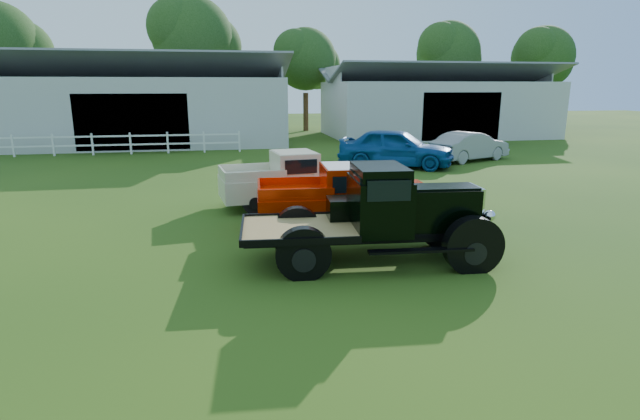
{
  "coord_description": "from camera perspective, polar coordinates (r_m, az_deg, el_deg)",
  "views": [
    {
      "loc": [
        -1.8,
        -9.34,
        3.73
      ],
      "look_at": [
        0.2,
        1.2,
        1.05
      ],
      "focal_mm": 28.0,
      "sensor_mm": 36.0,
      "label": 1
    }
  ],
  "objects": [
    {
      "name": "ground",
      "position": [
        10.21,
        0.15,
        -7.39
      ],
      "size": [
        120.0,
        120.0,
        0.0
      ],
      "primitive_type": "plane",
      "color": "#234311"
    },
    {
      "name": "tree_b",
      "position": [
        43.44,
        -14.2,
        16.28
      ],
      "size": [
        6.9,
        6.9,
        11.5
      ],
      "primitive_type": null,
      "color": "#12360B",
      "rests_on": "ground"
    },
    {
      "name": "shed_left",
      "position": [
        35.73,
        -19.52,
        11.75
      ],
      "size": [
        18.8,
        10.2,
        5.6
      ],
      "primitive_type": null,
      "color": "#BBBBBB",
      "rests_on": "ground"
    },
    {
      "name": "shed_right",
      "position": [
        39.64,
        13.06,
        12.04
      ],
      "size": [
        16.8,
        9.2,
        5.2
      ],
      "primitive_type": null,
      "color": "#BBBBBB",
      "rests_on": "ground"
    },
    {
      "name": "misc_car_grey",
      "position": [
        26.68,
        16.75,
        6.98
      ],
      "size": [
        4.69,
        3.18,
        1.46
      ],
      "primitive_type": "imported",
      "rotation": [
        0.0,
        0.0,
        1.98
      ],
      "color": "gray",
      "rests_on": "ground"
    },
    {
      "name": "misc_car_blue",
      "position": [
        23.83,
        8.67,
        7.06
      ],
      "size": [
        5.68,
        4.42,
        1.81
      ],
      "primitive_type": "imported",
      "rotation": [
        0.0,
        0.0,
        1.07
      ],
      "color": "navy",
      "rests_on": "ground"
    },
    {
      "name": "white_pickup",
      "position": [
        15.83,
        -3.25,
        3.51
      ],
      "size": [
        4.8,
        2.36,
        1.69
      ],
      "primitive_type": null,
      "rotation": [
        0.0,
        0.0,
        0.13
      ],
      "color": "beige",
      "rests_on": "ground"
    },
    {
      "name": "red_pickup",
      "position": [
        13.25,
        2.71,
        1.52
      ],
      "size": [
        4.83,
        2.1,
        1.73
      ],
      "primitive_type": null,
      "rotation": [
        0.0,
        0.0,
        -0.06
      ],
      "color": "#BC1A00",
      "rests_on": "ground"
    },
    {
      "name": "tree_a",
      "position": [
        45.36,
        -32.71,
        13.8
      ],
      "size": [
        6.3,
        6.3,
        10.5
      ],
      "primitive_type": null,
      "color": "#12360B",
      "rests_on": "ground"
    },
    {
      "name": "vintage_flatbed",
      "position": [
        10.71,
        6.17,
        -0.52
      ],
      "size": [
        5.46,
        2.49,
        2.11
      ],
      "primitive_type": null,
      "rotation": [
        0.0,
        0.0,
        -0.07
      ],
      "color": "black",
      "rests_on": "ground"
    },
    {
      "name": "tree_d",
      "position": [
        47.66,
        14.33,
        15.13
      ],
      "size": [
        6.0,
        6.0,
        10.0
      ],
      "primitive_type": null,
      "color": "#12360B",
      "rests_on": "ground"
    },
    {
      "name": "tree_e",
      "position": [
        49.82,
        23.95,
        14.04
      ],
      "size": [
        5.7,
        5.7,
        9.5
      ],
      "primitive_type": null,
      "color": "#12360B",
      "rests_on": "ground"
    },
    {
      "name": "tree_c",
      "position": [
        42.88,
        -1.66,
        15.04
      ],
      "size": [
        5.4,
        5.4,
        9.0
      ],
      "primitive_type": null,
      "color": "#12360B",
      "rests_on": "ground"
    },
    {
      "name": "fence_rail",
      "position": [
        30.15,
        -22.72,
        6.99
      ],
      "size": [
        14.2,
        0.16,
        1.2
      ],
      "primitive_type": null,
      "color": "white",
      "rests_on": "ground"
    }
  ]
}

